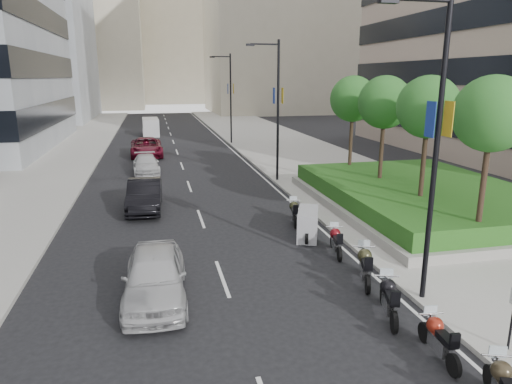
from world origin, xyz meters
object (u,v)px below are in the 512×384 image
object	(u,v)px
motorcycle_5	(308,224)
delivery_van	(151,128)
motorcycle_2	(389,299)
motorcycle_4	(336,241)
car_a	(155,276)
car_c	(146,164)
motorcycle_3	(365,266)
lamp_post_2	(229,94)
lamp_post_0	(433,138)
lamp_post_1	(276,104)
motorcycle_6	(294,212)
car_b	(145,195)
car_d	(146,147)
motorcycle_1	(438,338)

from	to	relation	value
motorcycle_5	delivery_van	bearing A→B (deg)	30.87
motorcycle_2	motorcycle_4	distance (m)	4.92
car_a	car_c	size ratio (longest dim) A/B	1.06
motorcycle_4	motorcycle_3	bearing A→B (deg)	-169.19
car_a	car_c	bearing A→B (deg)	93.31
lamp_post_2	motorcycle_4	distance (m)	31.10
lamp_post_0	car_a	bearing A→B (deg)	166.37
lamp_post_0	motorcycle_4	size ratio (longest dim) A/B	4.62
motorcycle_4	delivery_van	bearing A→B (deg)	21.54
lamp_post_1	motorcycle_4	size ratio (longest dim) A/B	4.62
lamp_post_1	motorcycle_3	size ratio (longest dim) A/B	4.20
lamp_post_0	motorcycle_4	bearing A→B (deg)	102.66
motorcycle_5	car_c	distance (m)	17.09
lamp_post_1	motorcycle_5	distance (m)	11.74
lamp_post_2	car_c	size ratio (longest dim) A/B	2.04
motorcycle_4	delivery_van	distance (m)	40.49
lamp_post_1	motorcycle_4	bearing A→B (deg)	-94.28
lamp_post_2	car_a	world-z (taller)	lamp_post_2
motorcycle_2	delivery_van	world-z (taller)	delivery_van
lamp_post_0	motorcycle_6	distance (m)	9.57
motorcycle_2	car_b	world-z (taller)	car_b
motorcycle_3	car_d	size ratio (longest dim) A/B	0.37
car_a	lamp_post_1	bearing A→B (deg)	64.46
car_b	car_d	xyz separation A→B (m)	(-0.04, 16.98, 0.02)
car_c	motorcycle_4	bearing A→B (deg)	-70.18
lamp_post_0	lamp_post_2	distance (m)	35.00
motorcycle_5	motorcycle_4	bearing A→B (deg)	-145.36
lamp_post_2	delivery_van	size ratio (longest dim) A/B	1.88
lamp_post_1	motorcycle_4	world-z (taller)	lamp_post_1
car_d	delivery_van	size ratio (longest dim) A/B	1.21
motorcycle_2	lamp_post_1	bearing A→B (deg)	13.25
lamp_post_1	lamp_post_2	size ratio (longest dim) A/B	1.00
lamp_post_1	car_d	distance (m)	15.34
lamp_post_1	delivery_van	world-z (taller)	lamp_post_1
car_b	motorcycle_2	bearing A→B (deg)	-59.34
motorcycle_6	delivery_van	distance (m)	36.40
motorcycle_5	motorcycle_6	world-z (taller)	motorcycle_5
motorcycle_3	motorcycle_6	size ratio (longest dim) A/B	1.07
motorcycle_1	car_b	size ratio (longest dim) A/B	0.41
lamp_post_0	motorcycle_5	bearing A→B (deg)	102.94
motorcycle_3	motorcycle_4	bearing A→B (deg)	18.22
motorcycle_5	motorcycle_6	distance (m)	2.09
lamp_post_1	car_c	bearing A→B (deg)	149.66
lamp_post_0	motorcycle_1	distance (m)	5.41
car_a	lamp_post_0	bearing A→B (deg)	-11.56
motorcycle_3	car_a	bearing A→B (deg)	106.70
lamp_post_0	car_a	world-z (taller)	lamp_post_0
lamp_post_0	motorcycle_2	world-z (taller)	lamp_post_0
car_c	car_b	bearing A→B (deg)	-92.78
motorcycle_3	car_c	distance (m)	21.52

